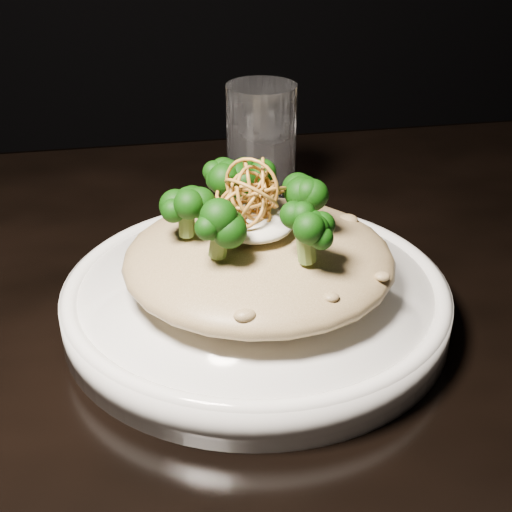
{
  "coord_description": "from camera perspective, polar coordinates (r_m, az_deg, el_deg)",
  "views": [
    {
      "loc": [
        -0.14,
        -0.46,
        1.06
      ],
      "look_at": [
        -0.06,
        -0.01,
        0.81
      ],
      "focal_mm": 50.0,
      "sensor_mm": 36.0,
      "label": 1
    }
  ],
  "objects": [
    {
      "name": "risotto",
      "position": [
        0.53,
        0.23,
        -0.22
      ],
      "size": [
        0.2,
        0.2,
        0.04
      ],
      "primitive_type": "ellipsoid",
      "color": "brown",
      "rests_on": "plate"
    },
    {
      "name": "drinking_glass",
      "position": [
        0.73,
        0.42,
        8.85
      ],
      "size": [
        0.08,
        0.08,
        0.12
      ],
      "primitive_type": "cylinder",
      "rotation": [
        0.0,
        0.0,
        -0.22
      ],
      "color": "white",
      "rests_on": "table"
    },
    {
      "name": "plate",
      "position": [
        0.55,
        0.0,
        -3.63
      ],
      "size": [
        0.29,
        0.29,
        0.03
      ],
      "primitive_type": "cylinder",
      "color": "white",
      "rests_on": "table"
    },
    {
      "name": "shallots",
      "position": [
        0.51,
        -0.23,
        5.56
      ],
      "size": [
        0.06,
        0.06,
        0.04
      ],
      "primitive_type": null,
      "color": "#93541F",
      "rests_on": "cheese"
    },
    {
      "name": "broccoli",
      "position": [
        0.51,
        -0.06,
        4.28
      ],
      "size": [
        0.14,
        0.14,
        0.05
      ],
      "primitive_type": null,
      "color": "black",
      "rests_on": "risotto"
    },
    {
      "name": "cheese",
      "position": [
        0.52,
        -0.19,
        2.61
      ],
      "size": [
        0.06,
        0.06,
        0.02
      ],
      "primitive_type": "ellipsoid",
      "color": "silver",
      "rests_on": "risotto"
    },
    {
      "name": "table",
      "position": [
        0.63,
        4.92,
        -10.29
      ],
      "size": [
        1.1,
        0.8,
        0.75
      ],
      "color": "black",
      "rests_on": "ground"
    }
  ]
}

